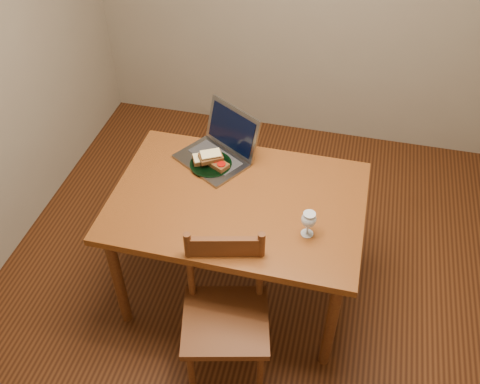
% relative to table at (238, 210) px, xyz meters
% --- Properties ---
extents(floor, '(3.20, 3.20, 0.02)m').
position_rel_table_xyz_m(floor, '(0.12, 0.09, -0.66)').
color(floor, black).
rests_on(floor, ground).
extents(table, '(1.30, 0.90, 0.74)m').
position_rel_table_xyz_m(table, '(0.00, 0.00, 0.00)').
color(table, '#4D260C').
rests_on(table, floor).
extents(chair, '(0.50, 0.48, 0.45)m').
position_rel_table_xyz_m(chair, '(0.06, -0.51, -0.17)').
color(chair, '#421C0D').
rests_on(chair, floor).
extents(plate, '(0.23, 0.23, 0.02)m').
position_rel_table_xyz_m(plate, '(-0.21, 0.22, 0.10)').
color(plate, black).
rests_on(plate, table).
extents(sandwich_cheese, '(0.15, 0.12, 0.04)m').
position_rel_table_xyz_m(sandwich_cheese, '(-0.24, 0.23, 0.12)').
color(sandwich_cheese, '#381E0C').
rests_on(sandwich_cheese, plate).
extents(sandwich_tomato, '(0.14, 0.12, 0.04)m').
position_rel_table_xyz_m(sandwich_tomato, '(-0.16, 0.21, 0.12)').
color(sandwich_tomato, '#381E0C').
rests_on(sandwich_tomato, plate).
extents(sandwich_top, '(0.15, 0.13, 0.04)m').
position_rel_table_xyz_m(sandwich_top, '(-0.21, 0.22, 0.15)').
color(sandwich_top, '#381E0C').
rests_on(sandwich_top, plate).
extents(milk_glass, '(0.07, 0.07, 0.14)m').
position_rel_table_xyz_m(milk_glass, '(0.38, -0.16, 0.16)').
color(milk_glass, white).
rests_on(milk_glass, table).
extents(laptop, '(0.49, 0.48, 0.27)m').
position_rel_table_xyz_m(laptop, '(-0.17, 0.32, 0.16)').
color(laptop, slate).
rests_on(laptop, table).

